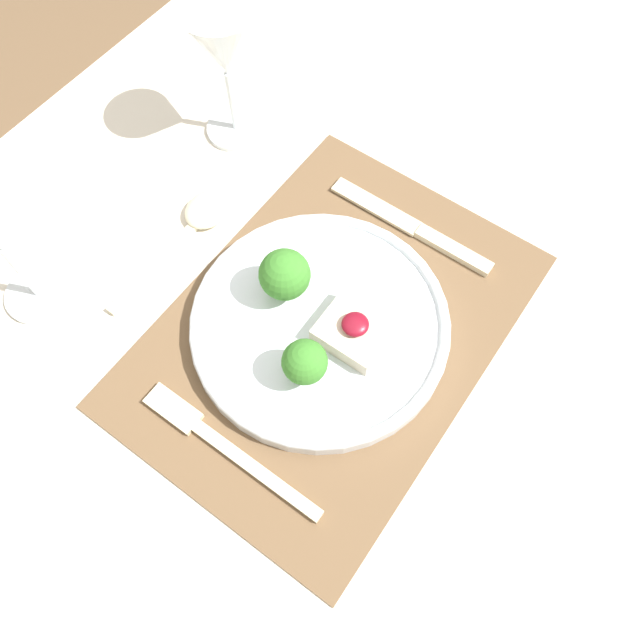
{
  "coord_description": "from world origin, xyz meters",
  "views": [
    {
      "loc": [
        -0.23,
        -0.15,
        1.33
      ],
      "look_at": [
        -0.01,
        0.01,
        0.77
      ],
      "focal_mm": 35.0,
      "sensor_mm": 36.0,
      "label": 1
    }
  ],
  "objects_px": {
    "spoon": "(198,219)",
    "wine_glass_near": "(223,48)",
    "fork": "(219,442)",
    "knife": "(421,232)",
    "dinner_plate": "(319,323)"
  },
  "relations": [
    {
      "from": "knife",
      "to": "spoon",
      "type": "xyz_separation_m",
      "value": [
        -0.13,
        0.21,
        0.0
      ]
    },
    {
      "from": "fork",
      "to": "wine_glass_near",
      "type": "bearing_deg",
      "value": 39.06
    },
    {
      "from": "wine_glass_near",
      "to": "dinner_plate",
      "type": "bearing_deg",
      "value": -124.18
    },
    {
      "from": "dinner_plate",
      "to": "knife",
      "type": "bearing_deg",
      "value": -8.13
    },
    {
      "from": "dinner_plate",
      "to": "fork",
      "type": "xyz_separation_m",
      "value": [
        -0.15,
        0.01,
        -0.01
      ]
    },
    {
      "from": "dinner_plate",
      "to": "spoon",
      "type": "distance_m",
      "value": 0.19
    },
    {
      "from": "dinner_plate",
      "to": "wine_glass_near",
      "type": "relative_size",
      "value": 1.57
    },
    {
      "from": "fork",
      "to": "knife",
      "type": "xyz_separation_m",
      "value": [
        0.31,
        -0.03,
        0.0
      ]
    },
    {
      "from": "knife",
      "to": "wine_glass_near",
      "type": "xyz_separation_m",
      "value": [
        0.0,
        0.26,
        0.11
      ]
    },
    {
      "from": "knife",
      "to": "dinner_plate",
      "type": "bearing_deg",
      "value": 169.5
    },
    {
      "from": "dinner_plate",
      "to": "spoon",
      "type": "height_order",
      "value": "dinner_plate"
    },
    {
      "from": "knife",
      "to": "wine_glass_near",
      "type": "relative_size",
      "value": 1.2
    },
    {
      "from": "wine_glass_near",
      "to": "knife",
      "type": "bearing_deg",
      "value": -90.28
    },
    {
      "from": "spoon",
      "to": "fork",
      "type": "bearing_deg",
      "value": -132.09
    },
    {
      "from": "spoon",
      "to": "wine_glass_near",
      "type": "height_order",
      "value": "wine_glass_near"
    }
  ]
}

